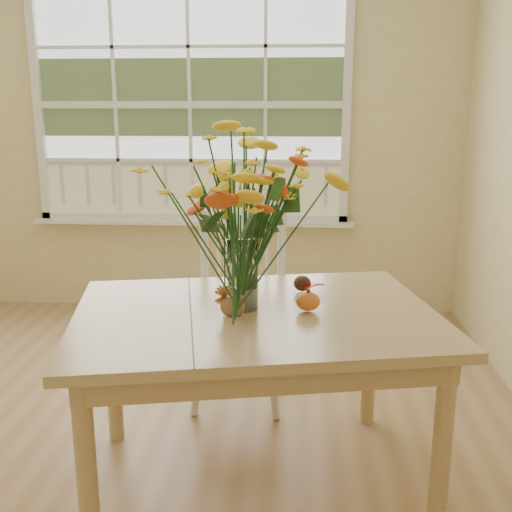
{
  "coord_description": "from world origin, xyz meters",
  "views": [
    {
      "loc": [
        0.79,
        -2.21,
        1.54
      ],
      "look_at": [
        0.63,
        0.03,
        0.98
      ],
      "focal_mm": 42.0,
      "sensor_mm": 36.0,
      "label": 1
    }
  ],
  "objects": [
    {
      "name": "flower_vase",
      "position": [
        0.58,
        0.05,
        1.18
      ],
      "size": [
        0.59,
        0.59,
        0.7
      ],
      "color": "white",
      "rests_on": "dining_table"
    },
    {
      "name": "pumpkin",
      "position": [
        0.84,
        0.03,
        0.79
      ],
      "size": [
        0.09,
        0.09,
        0.07
      ],
      "primitive_type": "ellipsoid",
      "color": "orange",
      "rests_on": "dining_table"
    },
    {
      "name": "floor",
      "position": [
        0.0,
        0.0,
        -0.01
      ],
      "size": [
        4.0,
        4.5,
        0.01
      ],
      "primitive_type": "cube",
      "color": "#A67D50",
      "rests_on": "ground"
    },
    {
      "name": "dining_table",
      "position": [
        0.63,
        0.01,
        0.67
      ],
      "size": [
        1.58,
        1.27,
        0.76
      ],
      "rotation": [
        0.0,
        0.0,
        0.2
      ],
      "color": "tan",
      "rests_on": "floor"
    },
    {
      "name": "windsor_chair",
      "position": [
        0.5,
        0.82,
        0.58
      ],
      "size": [
        0.49,
        0.47,
        1.04
      ],
      "rotation": [
        0.0,
        0.0,
        -0.02
      ],
      "color": "white",
      "rests_on": "floor"
    },
    {
      "name": "dark_gourd",
      "position": [
        0.82,
        0.29,
        0.79
      ],
      "size": [
        0.13,
        0.09,
        0.07
      ],
      "color": "#38160F",
      "rests_on": "dining_table"
    },
    {
      "name": "window",
      "position": [
        0.0,
        2.21,
        1.53
      ],
      "size": [
        2.42,
        0.12,
        1.74
      ],
      "color": "silver",
      "rests_on": "wall_back"
    },
    {
      "name": "wall_back",
      "position": [
        0.0,
        2.25,
        1.35
      ],
      "size": [
        4.0,
        0.02,
        2.7
      ],
      "primitive_type": "cube",
      "color": "beige",
      "rests_on": "floor"
    },
    {
      "name": "turkey_figurine",
      "position": [
        0.55,
        -0.08,
        0.8
      ],
      "size": [
        0.1,
        0.08,
        0.12
      ],
      "rotation": [
        0.0,
        0.0,
        -0.01
      ],
      "color": "#CCB78C",
      "rests_on": "dining_table"
    }
  ]
}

